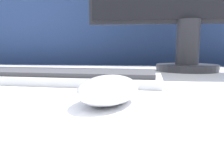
{
  "coord_description": "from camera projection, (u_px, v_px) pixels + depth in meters",
  "views": [
    {
      "loc": [
        0.07,
        -0.37,
        0.83
      ],
      "look_at": [
        0.03,
        -0.08,
        0.78
      ],
      "focal_mm": 35.0,
      "sensor_mm": 36.0,
      "label": 1
    }
  ],
  "objects": [
    {
      "name": "partition_panel",
      "position": [
        123.0,
        101.0,
        1.07
      ],
      "size": [
        5.0,
        0.03,
        1.16
      ],
      "color": "navy",
      "rests_on": "ground_plane"
    },
    {
      "name": "computer_mouse_near",
      "position": [
        109.0,
        89.0,
        0.26
      ],
      "size": [
        0.09,
        0.12,
        0.03
      ],
      "rotation": [
        0.0,
        0.0,
        -0.26
      ],
      "color": "white",
      "rests_on": "desk"
    },
    {
      "name": "keyboard",
      "position": [
        63.0,
        76.0,
        0.44
      ],
      "size": [
        0.4,
        0.16,
        0.02
      ],
      "rotation": [
        0.0,
        0.0,
        -0.06
      ],
      "color": "silver",
      "rests_on": "desk"
    }
  ]
}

